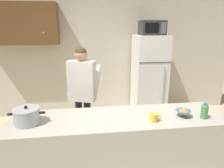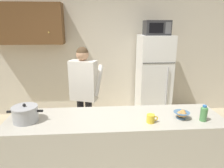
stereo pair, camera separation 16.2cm
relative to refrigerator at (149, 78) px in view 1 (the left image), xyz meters
name	(u,v)px [view 1 (the left image)]	position (x,y,z in m)	size (l,w,h in m)	color
back_wall_unit	(89,51)	(-1.24, 0.41, 0.53)	(6.00, 0.48, 2.60)	beige
kitchen_island	(118,151)	(-0.96, -1.85, -0.43)	(2.54, 0.68, 0.92)	#BCB7A8
refrigerator	(149,78)	(0.00, 0.00, 0.00)	(0.64, 0.68, 1.77)	white
microwave	(152,28)	(0.00, -0.02, 1.03)	(0.48, 0.37, 0.28)	#2D2D30
person_near_pot	(82,86)	(-1.38, -0.90, 0.14)	(0.59, 0.53, 1.65)	black
cooking_pot	(27,116)	(-1.98, -1.88, 0.12)	(0.39, 0.28, 0.21)	#ADAFB5
coffee_mug	(154,117)	(-0.58, -2.00, 0.08)	(0.13, 0.09, 0.10)	yellow
bread_bowl	(183,113)	(-0.20, -1.93, 0.09)	(0.18, 0.18, 0.10)	#4C7299
bottle_near_edge	(205,111)	(0.03, -2.00, 0.13)	(0.08, 0.08, 0.19)	#4C8C4C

